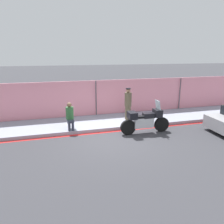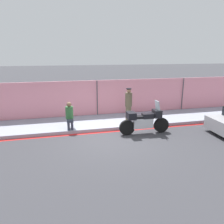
% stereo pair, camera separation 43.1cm
% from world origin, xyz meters
% --- Properties ---
extents(ground_plane, '(120.00, 120.00, 0.00)m').
position_xyz_m(ground_plane, '(0.00, 0.00, 0.00)').
color(ground_plane, '#38383D').
extents(sidewalk, '(39.47, 2.42, 0.16)m').
position_xyz_m(sidewalk, '(0.00, 2.17, 0.08)').
color(sidewalk, '#8E93A3').
rests_on(sidewalk, ground_plane).
extents(curb_paint_stripe, '(39.47, 0.18, 0.01)m').
position_xyz_m(curb_paint_stripe, '(0.00, 0.87, 0.00)').
color(curb_paint_stripe, red).
rests_on(curb_paint_stripe, ground_plane).
extents(storefront_fence, '(37.49, 0.17, 2.10)m').
position_xyz_m(storefront_fence, '(0.00, 3.46, 1.05)').
color(storefront_fence, pink).
rests_on(storefront_fence, ground_plane).
extents(motorcycle, '(2.34, 0.52, 1.50)m').
position_xyz_m(motorcycle, '(1.60, 0.28, 0.61)').
color(motorcycle, black).
rests_on(motorcycle, ground_plane).
extents(officer_standing, '(0.36, 0.36, 1.66)m').
position_xyz_m(officer_standing, '(1.42, 2.06, 1.01)').
color(officer_standing, brown).
rests_on(officer_standing, sidewalk).
extents(person_seated_on_curb, '(0.35, 0.63, 1.22)m').
position_xyz_m(person_seated_on_curb, '(-1.64, 1.39, 0.83)').
color(person_seated_on_curb, '#2D3342').
rests_on(person_seated_on_curb, sidewalk).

